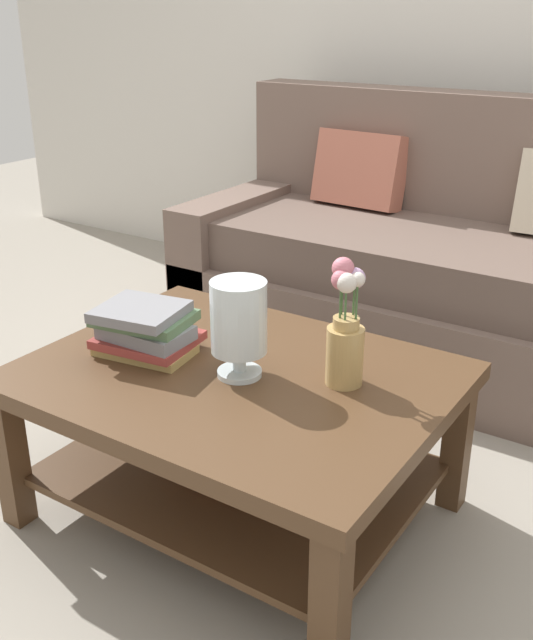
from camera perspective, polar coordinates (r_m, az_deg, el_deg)
ground_plane at (r=2.52m, az=4.75°, el=-10.63°), size 10.00×10.00×0.00m
back_wall at (r=3.64m, az=19.10°, el=21.19°), size 6.40×0.12×2.70m
couch at (r=3.16m, az=13.41°, el=3.39°), size 2.12×0.90×1.06m
coffee_table at (r=2.10m, az=-2.27°, el=-7.04°), size 1.13×0.87×0.46m
book_stack_main at (r=2.14m, az=-9.29°, el=-0.72°), size 0.30×0.27×0.15m
glass_hurricane_vase at (r=1.96m, az=-2.13°, el=-0.06°), size 0.15×0.15×0.27m
flower_pitcher at (r=1.93m, az=6.06°, el=-0.90°), size 0.10×0.10×0.34m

